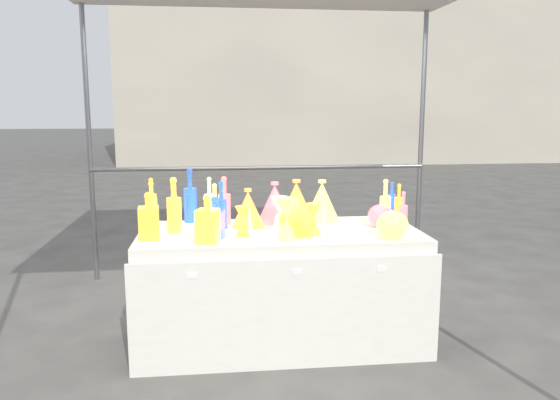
{
  "coord_description": "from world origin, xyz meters",
  "views": [
    {
      "loc": [
        -0.4,
        -3.42,
        1.53
      ],
      "look_at": [
        0.0,
        0.0,
        0.95
      ],
      "focal_mm": 35.0,
      "sensor_mm": 36.0,
      "label": 1
    }
  ],
  "objects": [
    {
      "name": "ground",
      "position": [
        0.0,
        0.0,
        0.0
      ],
      "size": [
        80.0,
        80.0,
        0.0
      ],
      "primitive_type": "plane",
      "color": "slate",
      "rests_on": "ground"
    },
    {
      "name": "decanter_2",
      "position": [
        -0.42,
        -0.17,
        0.88
      ],
      "size": [
        0.13,
        0.13,
        0.26
      ],
      "primitive_type": null,
      "rotation": [
        0.0,
        0.0,
        -0.25
      ],
      "color": "#157844",
      "rests_on": "display_table"
    },
    {
      "name": "hourglass_0",
      "position": [
        -0.25,
        -0.13,
        0.84
      ],
      "size": [
        0.11,
        0.11,
        0.19
      ],
      "primitive_type": null,
      "rotation": [
        0.0,
        0.0,
        -0.18
      ],
      "color": "yellow",
      "rests_on": "display_table"
    },
    {
      "name": "bottle_8",
      "position": [
        0.86,
        0.36,
        0.88
      ],
      "size": [
        0.08,
        0.08,
        0.26
      ],
      "primitive_type": null,
      "rotation": [
        0.0,
        0.0,
        -0.39
      ],
      "color": "#157844",
      "rests_on": "display_table"
    },
    {
      "name": "bottle_5",
      "position": [
        -0.45,
        0.23,
        0.91
      ],
      "size": [
        0.09,
        0.09,
        0.33
      ],
      "primitive_type": null,
      "rotation": [
        0.0,
        0.0,
        -0.25
      ],
      "color": "#D72BCB",
      "rests_on": "display_table"
    },
    {
      "name": "decanter_0",
      "position": [
        -0.46,
        -0.27,
        0.89
      ],
      "size": [
        0.15,
        0.15,
        0.29
      ],
      "primitive_type": null,
      "rotation": [
        0.0,
        0.0,
        -0.27
      ],
      "color": "red",
      "rests_on": "display_table"
    },
    {
      "name": "globe_0",
      "position": [
        0.08,
        -0.09,
        0.82
      ],
      "size": [
        0.22,
        0.22,
        0.15
      ],
      "primitive_type": null,
      "rotation": [
        0.0,
        0.0,
        -0.2
      ],
      "color": "red",
      "rests_on": "display_table"
    },
    {
      "name": "decanter_1",
      "position": [
        -0.81,
        -0.14,
        0.89
      ],
      "size": [
        0.13,
        0.13,
        0.29
      ],
      "primitive_type": null,
      "rotation": [
        0.0,
        0.0,
        0.09
      ],
      "color": "yellow",
      "rests_on": "display_table"
    },
    {
      "name": "cardboard_box_flat",
      "position": [
        0.16,
        2.64,
        0.03
      ],
      "size": [
        0.73,
        0.65,
        0.05
      ],
      "primitive_type": "cube",
      "rotation": [
        0.0,
        0.0,
        0.46
      ],
      "color": "#A07848",
      "rests_on": "ground"
    },
    {
      "name": "bottle_6",
      "position": [
        -0.67,
        0.03,
        0.93
      ],
      "size": [
        0.11,
        0.11,
        0.35
      ],
      "primitive_type": null,
      "rotation": [
        0.0,
        0.0,
        0.21
      ],
      "color": "red",
      "rests_on": "display_table"
    },
    {
      "name": "bottle_2",
      "position": [
        -0.85,
        0.35,
        0.91
      ],
      "size": [
        0.07,
        0.07,
        0.31
      ],
      "primitive_type": null,
      "rotation": [
        0.0,
        0.0,
        -0.06
      ],
      "color": "yellow",
      "rests_on": "display_table"
    },
    {
      "name": "background_building",
      "position": [
        4.0,
        14.0,
        3.0
      ],
      "size": [
        14.0,
        6.0,
        6.0
      ],
      "primitive_type": "cube",
      "color": "beige",
      "rests_on": "ground"
    },
    {
      "name": "bottle_7",
      "position": [
        -0.37,
        0.1,
        0.91
      ],
      "size": [
        0.1,
        0.1,
        0.32
      ],
      "primitive_type": null,
      "rotation": [
        0.0,
        0.0,
        -0.43
      ],
      "color": "#157844",
      "rests_on": "display_table"
    },
    {
      "name": "lampshade_1",
      "position": [
        -0.2,
        0.14,
        0.88
      ],
      "size": [
        0.26,
        0.26,
        0.26
      ],
      "primitive_type": null,
      "rotation": [
        0.0,
        0.0,
        -0.2
      ],
      "color": "yellow",
      "rests_on": "display_table"
    },
    {
      "name": "bottle_1",
      "position": [
        -0.59,
        0.34,
        0.94
      ],
      "size": [
        0.12,
        0.12,
        0.37
      ],
      "primitive_type": null,
      "rotation": [
        0.0,
        0.0,
        -0.43
      ],
      "color": "#157844",
      "rests_on": "display_table"
    },
    {
      "name": "lampshade_0",
      "position": [
        0.15,
        0.28,
        0.9
      ],
      "size": [
        0.31,
        0.31,
        0.29
      ],
      "primitive_type": null,
      "rotation": [
        0.0,
        0.0,
        -0.29
      ],
      "color": "yellow",
      "rests_on": "display_table"
    },
    {
      "name": "bottle_3",
      "position": [
        -0.35,
        0.24,
        0.91
      ],
      "size": [
        0.1,
        0.1,
        0.33
      ],
      "primitive_type": null,
      "rotation": [
        0.0,
        0.0,
        0.26
      ],
      "color": "#2623CC",
      "rests_on": "display_table"
    },
    {
      "name": "hourglass_2",
      "position": [
        0.01,
        -0.25,
        0.88
      ],
      "size": [
        0.14,
        0.14,
        0.25
      ],
      "primitive_type": null,
      "rotation": [
        0.0,
        0.0,
        -0.1
      ],
      "color": "#127372",
      "rests_on": "display_table"
    },
    {
      "name": "hourglass_4",
      "position": [
        0.2,
        -0.14,
        0.85
      ],
      "size": [
        0.12,
        0.12,
        0.2
      ],
      "primitive_type": null,
      "rotation": [
        0.0,
        0.0,
        -0.31
      ],
      "color": "red",
      "rests_on": "display_table"
    },
    {
      "name": "hourglass_3",
      "position": [
        -0.0,
        0.01,
        0.86
      ],
      "size": [
        0.14,
        0.14,
        0.22
      ],
      "primitive_type": null,
      "rotation": [
        0.0,
        0.0,
        -0.39
      ],
      "color": "#D72BCB",
      "rests_on": "display_table"
    },
    {
      "name": "cardboard_box_closed",
      "position": [
        0.18,
        1.9,
        0.18
      ],
      "size": [
        0.58,
        0.48,
        0.36
      ],
      "primitive_type": "cube",
      "rotation": [
        0.0,
        0.0,
        -0.26
      ],
      "color": "#A07848",
      "rests_on": "ground"
    },
    {
      "name": "bottle_11",
      "position": [
        0.71,
        0.04,
        0.91
      ],
      "size": [
        0.08,
        0.08,
        0.32
      ],
      "primitive_type": null,
      "rotation": [
        0.0,
        0.0,
        -0.05
      ],
      "color": "#127372",
      "rests_on": "display_table"
    },
    {
      "name": "lampshade_3",
      "position": [
        0.33,
        0.28,
        0.89
      ],
      "size": [
        0.26,
        0.26,
        0.29
      ],
      "primitive_type": null,
      "rotation": [
        0.0,
        0.0,
        0.06
      ],
      "color": "#127372",
      "rests_on": "display_table"
    },
    {
      "name": "bottle_9",
      "position": [
        0.86,
        0.2,
        0.88
      ],
      "size": [
        0.07,
        0.07,
        0.26
      ],
      "primitive_type": null,
      "rotation": [
        0.0,
        0.0,
        -0.21
      ],
      "color": "yellow",
      "rests_on": "display_table"
    },
    {
      "name": "bottle_0",
      "position": [
        -0.85,
        0.35,
        0.89
      ],
      "size": [
        0.09,
        0.09,
        0.29
      ],
      "primitive_type": null,
      "rotation": [
        0.0,
        0.0,
        0.27
      ],
      "color": "red",
      "rests_on": "display_table"
    },
    {
      "name": "display_table",
      "position": [
        0.0,
        -0.01,
        0.37
      ],
      "size": [
        1.84,
        0.83,
        0.75
      ],
      "color": "white",
      "rests_on": "ground"
    },
    {
      "name": "globe_3",
      "position": [
        0.67,
        0.02,
        0.82
      ],
      "size": [
        0.18,
        0.18,
        0.14
      ],
      "primitive_type": null,
      "rotation": [
        0.0,
        0.0,
        0.08
      ],
      "color": "#2623CC",
      "rests_on": "display_table"
    },
    {
      "name": "bottle_4",
      "position": [
        -0.42,
        0.17,
        0.9
      ],
      "size": [
        0.08,
        0.08,
        0.29
      ],
      "primitive_type": null,
      "rotation": [
        0.0,
        0.0,
        -0.27
      ],
      "color": "#127372",
      "rests_on": "display_table"
    },
    {
      "name": "globe_2",
      "position": [
        0.13,
        -0.19,
        0.81
      ],
      "size": [
        0.18,
        0.18,
        0.12
      ],
      "primitive_type": null,
      "rotation": [
        0.0,
        0.0,
        -0.23
      ],
      "color": "yellow",
      "rests_on": "display_table"
    },
    {
      "name": "globe_1",
      "position": [
        0.65,
        -0.3,
        0.83
      ],
      "size": [
        0.24,
        0.24,
        0.15
      ],
      "primitive_type": null,
      "rotation": [
        0.0,
        0.0,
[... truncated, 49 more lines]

